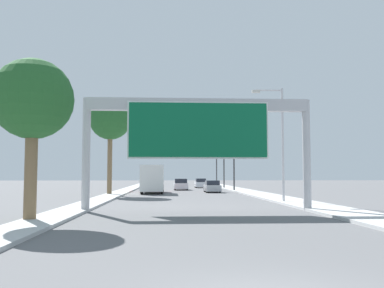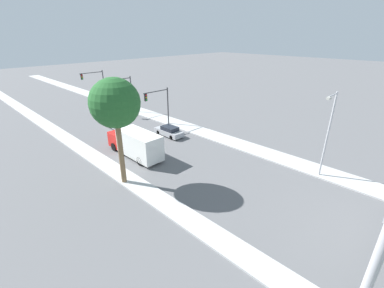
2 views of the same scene
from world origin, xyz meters
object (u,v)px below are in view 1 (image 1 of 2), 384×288
Objects in this scene: car_near_left at (212,187)px; traffic_light_far_intersection at (208,161)px; sign_gantry at (198,125)px; palm_tree_background at (110,120)px; truck_box_primary at (153,179)px; traffic_light_mid_block at (215,160)px; palm_tree_foreground at (33,101)px; traffic_light_near_intersection at (223,160)px; car_mid_center at (181,185)px; street_lamp_right at (279,135)px; car_far_left at (201,183)px.

car_near_left is 0.68× the size of traffic_light_far_intersection.
car_near_left is at bearing 82.41° from sign_gantry.
palm_tree_background reaches higher than traffic_light_far_intersection.
truck_box_primary is at bearing 44.30° from palm_tree_background.
traffic_light_far_intersection reaches higher than truck_box_primary.
traffic_light_mid_block is at bearing 82.32° from sign_gantry.
car_near_left is 24.26m from traffic_light_far_intersection.
traffic_light_near_intersection is at bearing 69.63° from palm_tree_foreground.
car_mid_center is 0.78× the size of traffic_light_near_intersection.
car_mid_center is 28.81m from street_lamp_right.
traffic_light_mid_block is at bearing 45.92° from car_mid_center.
car_far_left is 0.44× the size of palm_tree_background.
car_far_left is at bearing 70.83° from car_mid_center.
sign_gantry is 50.42m from traffic_light_far_intersection.
palm_tree_foreground is 18.81m from street_lamp_right.
traffic_light_mid_block is 0.76× the size of street_lamp_right.
palm_tree_foreground is at bearing -90.16° from palm_tree_background.
truck_box_primary is 0.96× the size of street_lamp_right.
car_near_left is 0.52× the size of street_lamp_right.
truck_box_primary is at bearing -162.72° from car_near_left.
car_near_left is 5.42m from traffic_light_near_intersection.
car_mid_center is 18.06m from palm_tree_background.
sign_gantry reaches higher than traffic_light_mid_block.
truck_box_primary is 20.26m from street_lamp_right.
sign_gantry is at bearing 33.66° from palm_tree_foreground.
sign_gantry is 2.05× the size of traffic_light_mid_block.
palm_tree_background is (-7.79, -14.66, 7.11)m from car_mid_center.
car_mid_center is 0.69× the size of traffic_light_far_intersection.
traffic_light_mid_block is at bearing 82.16° from car_near_left.
truck_box_primary is 29.87m from palm_tree_foreground.
car_far_left is 0.67× the size of traffic_light_far_intersection.
sign_gantry is 26.83m from car_near_left.
sign_gantry is 2.01× the size of traffic_light_far_intersection.
palm_tree_foreground reaches higher than car_mid_center.
sign_gantry is 2.27× the size of traffic_light_near_intersection.
car_near_left is at bearing 70.16° from palm_tree_foreground.
palm_tree_background is at bearing -117.97° from car_mid_center.
traffic_light_mid_block is 0.65× the size of palm_tree_background.
palm_tree_foreground reaches higher than car_near_left.
traffic_light_far_intersection is 0.77× the size of street_lamp_right.
car_mid_center is at bearing 90.00° from sign_gantry.
street_lamp_right reaches higher than sign_gantry.
car_near_left is (3.50, 26.25, -4.30)m from sign_gantry.
street_lamp_right reaches higher than traffic_light_near_intersection.
traffic_light_near_intersection is at bearing 65.48° from car_near_left.
traffic_light_near_intersection is 0.89× the size of traffic_light_far_intersection.
palm_tree_foreground is at bearing -102.83° from car_far_left.
traffic_light_far_intersection reaches higher than car_far_left.
sign_gantry is 2.95× the size of car_near_left.
street_lamp_right is (1.16, -33.31, 0.68)m from traffic_light_mid_block.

